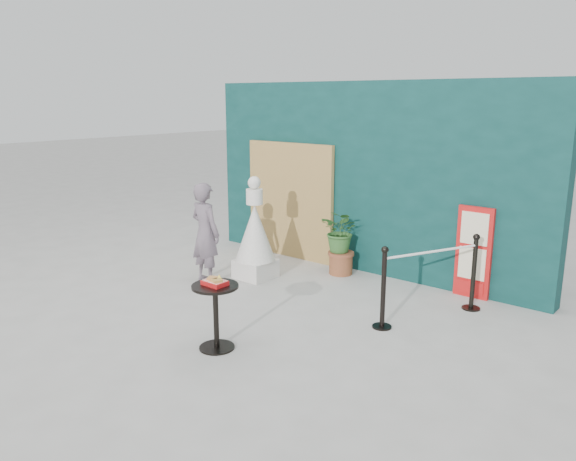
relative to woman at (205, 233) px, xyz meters
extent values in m
plane|color=#ADAAA5|center=(1.47, -1.03, -0.77)|extent=(60.00, 60.00, 0.00)
cube|color=#0A2F2D|center=(1.47, 2.12, 0.73)|extent=(6.00, 0.30, 3.00)
cube|color=tan|center=(0.07, 1.91, 0.23)|extent=(1.80, 0.08, 2.00)
imported|color=slate|center=(0.00, 0.00, 0.00)|extent=(0.58, 0.41, 1.53)
cube|color=red|center=(3.37, 1.93, -0.12)|extent=(0.50, 0.06, 1.30)
cube|color=beige|center=(3.37, 1.89, 0.23)|extent=(0.38, 0.02, 0.45)
cube|color=beige|center=(3.37, 1.89, -0.27)|extent=(0.38, 0.02, 0.45)
cube|color=red|center=(3.37, 1.89, -0.62)|extent=(0.38, 0.02, 0.18)
cube|color=silver|center=(0.43, 0.63, -0.62)|extent=(0.54, 0.54, 0.29)
cone|color=white|center=(0.43, 0.63, -0.04)|extent=(0.62, 0.62, 0.88)
cylinder|color=white|center=(0.43, 0.63, 0.52)|extent=(0.25, 0.25, 0.23)
sphere|color=white|center=(0.43, 0.63, 0.73)|extent=(0.19, 0.19, 0.19)
cylinder|color=black|center=(1.83, -1.52, -0.76)|extent=(0.40, 0.40, 0.02)
cylinder|color=black|center=(1.83, -1.52, -0.41)|extent=(0.06, 0.06, 0.72)
cylinder|color=black|center=(1.83, -1.52, -0.03)|extent=(0.52, 0.52, 0.03)
cube|color=red|center=(1.83, -1.52, 0.01)|extent=(0.26, 0.19, 0.05)
cube|color=red|center=(1.83, -1.52, 0.04)|extent=(0.24, 0.17, 0.00)
cube|color=#D8914F|center=(1.79, -1.51, 0.05)|extent=(0.15, 0.14, 0.02)
cube|color=gold|center=(1.88, -1.54, 0.05)|extent=(0.13, 0.13, 0.02)
cone|color=yellow|center=(1.85, -1.47, 0.07)|extent=(0.06, 0.06, 0.06)
cylinder|color=brown|center=(1.36, 1.63, -0.61)|extent=(0.37, 0.37, 0.31)
cylinder|color=brown|center=(1.36, 1.63, -0.43)|extent=(0.41, 0.41, 0.05)
imported|color=#2F5D28|center=(1.36, 1.63, -0.06)|extent=(0.61, 0.53, 0.68)
cylinder|color=black|center=(2.96, 0.18, -0.76)|extent=(0.24, 0.24, 0.02)
cylinder|color=black|center=(2.96, 0.18, -0.29)|extent=(0.06, 0.06, 0.96)
sphere|color=black|center=(2.96, 0.18, 0.22)|extent=(0.09, 0.09, 0.09)
cylinder|color=black|center=(3.56, 1.48, -0.76)|extent=(0.24, 0.24, 0.02)
cylinder|color=black|center=(3.56, 1.48, -0.29)|extent=(0.06, 0.06, 0.96)
sphere|color=black|center=(3.56, 1.48, 0.22)|extent=(0.09, 0.09, 0.09)
cylinder|color=white|center=(3.26, 0.83, 0.11)|extent=(0.63, 1.31, 0.03)
camera|label=1|loc=(6.18, -5.51, 2.00)|focal=35.00mm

